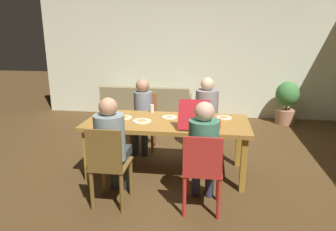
% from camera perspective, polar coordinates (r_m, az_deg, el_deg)
% --- Properties ---
extents(ground_plane, '(20.00, 20.00, 0.00)m').
position_cam_1_polar(ground_plane, '(4.40, -0.19, -10.49)').
color(ground_plane, '#50381C').
extents(back_wall, '(6.69, 0.12, 2.74)m').
position_cam_1_polar(back_wall, '(7.06, 3.48, 10.99)').
color(back_wall, silver).
rests_on(back_wall, ground).
extents(dining_table, '(2.17, 0.94, 0.76)m').
position_cam_1_polar(dining_table, '(4.14, -0.19, -1.93)').
color(dining_table, '#A16F2E').
rests_on(dining_table, ground).
extents(chair_0, '(0.42, 0.43, 0.91)m').
position_cam_1_polar(chair_0, '(3.33, 6.37, -9.99)').
color(chair_0, red).
rests_on(chair_0, ground).
extents(person_0, '(0.32, 0.48, 1.22)m').
position_cam_1_polar(person_0, '(3.36, 6.57, -5.56)').
color(person_0, '#2B2F46').
rests_on(person_0, ground).
extents(chair_1, '(0.41, 0.39, 0.93)m').
position_cam_1_polar(chair_1, '(5.15, -4.37, -0.63)').
color(chair_1, '#975A34').
rests_on(chair_1, ground).
extents(person_1, '(0.29, 0.47, 1.19)m').
position_cam_1_polar(person_1, '(4.97, -4.75, 1.21)').
color(person_1, '#2F3742').
rests_on(person_1, ground).
extents(chair_2, '(0.40, 0.45, 0.95)m').
position_cam_1_polar(chair_2, '(3.48, -10.91, -9.07)').
color(chair_2, brown).
rests_on(chair_2, ground).
extents(person_2, '(0.34, 0.55, 1.24)m').
position_cam_1_polar(person_2, '(3.52, -10.36, -4.66)').
color(person_2, '#353D3B').
rests_on(person_2, ground).
extents(chair_3, '(0.39, 0.45, 0.96)m').
position_cam_1_polar(chair_3, '(5.06, 7.09, -0.61)').
color(chair_3, '#915A2A').
rests_on(chair_3, ground).
extents(person_3, '(0.35, 0.56, 1.23)m').
position_cam_1_polar(person_3, '(4.86, 7.12, 1.06)').
color(person_3, '#3E3539').
rests_on(person_3, ground).
extents(pizza_box_0, '(0.38, 0.55, 0.36)m').
position_cam_1_polar(pizza_box_0, '(3.96, 4.94, -0.97)').
color(pizza_box_0, '#AF1A20').
rests_on(pizza_box_0, dining_table).
extents(plate_0, '(0.20, 0.20, 0.03)m').
position_cam_1_polar(plate_0, '(4.27, 0.27, -0.26)').
color(plate_0, white).
rests_on(plate_0, dining_table).
extents(plate_1, '(0.20, 0.20, 0.03)m').
position_cam_1_polar(plate_1, '(4.29, -8.03, -0.32)').
color(plate_1, white).
rests_on(plate_1, dining_table).
extents(plate_2, '(0.24, 0.24, 0.03)m').
position_cam_1_polar(plate_2, '(4.11, -4.82, -0.96)').
color(plate_2, white).
rests_on(plate_2, dining_table).
extents(plate_3, '(0.21, 0.21, 0.03)m').
position_cam_1_polar(plate_3, '(4.32, 10.29, -0.33)').
color(plate_3, white).
rests_on(plate_3, dining_table).
extents(drinking_glass_0, '(0.06, 0.06, 0.12)m').
position_cam_1_polar(drinking_glass_0, '(3.83, 9.26, -1.54)').
color(drinking_glass_0, '#B24833').
rests_on(drinking_glass_0, dining_table).
extents(drinking_glass_1, '(0.06, 0.06, 0.12)m').
position_cam_1_polar(drinking_glass_1, '(4.53, -2.99, 1.29)').
color(drinking_glass_1, silver).
rests_on(drinking_glass_1, dining_table).
extents(drinking_glass_2, '(0.06, 0.06, 0.14)m').
position_cam_1_polar(drinking_glass_2, '(4.63, -11.54, 1.43)').
color(drinking_glass_2, '#E7BF5D').
rests_on(drinking_glass_2, dining_table).
extents(drinking_glass_3, '(0.06, 0.06, 0.12)m').
position_cam_1_polar(drinking_glass_3, '(3.95, -12.38, -1.21)').
color(drinking_glass_3, silver).
rests_on(drinking_glass_3, dining_table).
extents(couch, '(1.87, 0.77, 0.78)m').
position_cam_1_polar(couch, '(6.74, -3.89, 1.33)').
color(couch, '#887B53').
rests_on(couch, ground).
extents(potted_plant, '(0.48, 0.48, 0.90)m').
position_cam_1_polar(potted_plant, '(6.94, 21.08, 2.60)').
color(potted_plant, '#B07757').
rests_on(potted_plant, ground).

